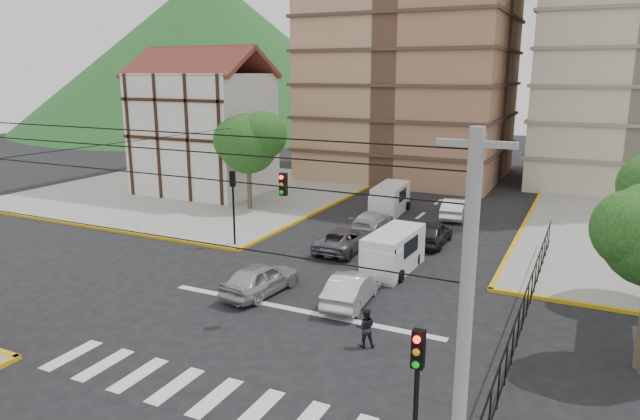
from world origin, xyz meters
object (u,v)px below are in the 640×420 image
Objects in this scene: car_silver_front_left at (260,279)px; pedestrian_crosswalk at (365,328)px; traffic_light_nw at (233,195)px; car_white_front_right at (352,288)px; van_left_lane at (389,200)px; van_right_lane at (392,253)px; traffic_light_se at (416,389)px.

pedestrian_crosswalk is (6.34, -2.80, 0.02)m from car_silver_front_left.
car_silver_front_left is (5.28, -5.66, -2.37)m from traffic_light_nw.
car_white_front_right is (4.28, 0.80, -0.03)m from car_silver_front_left.
van_left_lane reaches higher than car_silver_front_left.
van_right_lane is 1.10× the size of car_silver_front_left.
van_right_lane reaches higher than car_white_front_right.
van_left_lane is 21.16m from pedestrian_crosswalk.
traffic_light_se is 1.01× the size of car_silver_front_left.
pedestrian_crosswalk is (2.05, -3.60, 0.05)m from car_white_front_right.
traffic_light_se is 1.00× the size of traffic_light_nw.
van_right_lane is (9.80, -0.15, -2.08)m from traffic_light_nw.
car_silver_front_left is at bearing -94.62° from van_left_lane.
traffic_light_se reaches higher than van_left_lane.
car_silver_front_left is 4.36m from car_white_front_right.
traffic_light_se is 2.87× the size of pedestrian_crosswalk.
van_right_lane is (-5.80, 15.45, -2.08)m from traffic_light_se.
traffic_light_se is 8.50m from pedestrian_crosswalk.
traffic_light_nw is 14.56m from pedestrian_crosswalk.
car_white_front_right is 4.14m from pedestrian_crosswalk.
pedestrian_crosswalk is (6.09, -20.27, -0.25)m from van_left_lane.
traffic_light_se is at bearing -66.49° from van_right_lane.
van_left_lane is at bearing 64.92° from traffic_light_nw.
car_silver_front_left is (-10.32, 9.94, -2.37)m from traffic_light_se.
van_right_lane reaches higher than van_left_lane.
van_left_lane is (-10.08, 27.40, -2.09)m from traffic_light_se.
traffic_light_nw reaches higher than van_left_lane.
traffic_light_nw is 1.01× the size of car_silver_front_left.
traffic_light_se is at bearing 115.03° from car_white_front_right.
van_right_lane is at bearing -97.25° from car_white_front_right.
van_right_lane reaches higher than car_silver_front_left.
car_white_front_right is at bearing -162.40° from car_silver_front_left.
traffic_light_se reaches higher than van_right_lane.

